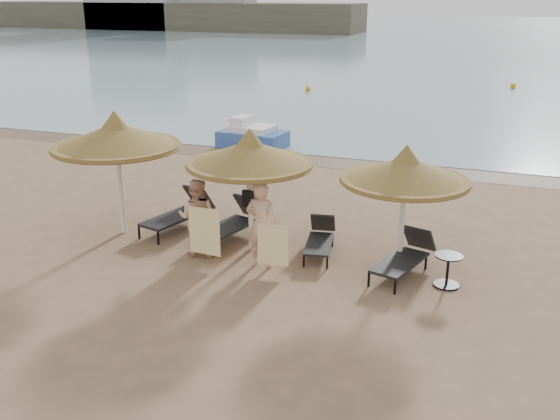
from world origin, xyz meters
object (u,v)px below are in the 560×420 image
(lounger_far_left, at_px, (181,212))
(lounger_far_right, at_px, (406,255))
(lounger_near_right, at_px, (320,238))
(person_left, at_px, (197,211))
(person_right, at_px, (261,218))
(palapa_left, at_px, (116,137))
(pedal_boat, at_px, (252,136))
(lounger_near_left, at_px, (232,222))
(side_table, at_px, (447,271))
(palapa_center, at_px, (250,154))
(palapa_right, at_px, (405,171))

(lounger_far_left, xyz_separation_m, lounger_far_right, (5.70, -0.74, -0.03))
(lounger_near_right, xyz_separation_m, person_left, (-2.52, -1.10, 0.69))
(lounger_near_right, distance_m, person_right, 1.70)
(palapa_left, height_order, lounger_far_left, palapa_left)
(pedal_boat, bearing_deg, lounger_near_left, -63.86)
(side_table, bearing_deg, palapa_center, 174.65)
(lounger_near_left, height_order, side_table, lounger_near_left)
(palapa_right, xyz_separation_m, pedal_boat, (-7.13, 8.99, -1.71))
(lounger_near_left, distance_m, person_right, 1.88)
(palapa_left, relative_size, lounger_far_left, 1.38)
(person_left, relative_size, pedal_boat, 0.79)
(side_table, bearing_deg, pedal_boat, 130.38)
(palapa_left, relative_size, lounger_near_left, 1.38)
(palapa_left, relative_size, palapa_right, 1.12)
(palapa_right, relative_size, lounger_near_left, 1.23)
(palapa_center, relative_size, person_left, 1.38)
(lounger_far_right, xyz_separation_m, side_table, (0.89, -0.34, -0.07))
(lounger_near_right, relative_size, lounger_far_right, 0.86)
(palapa_left, height_order, palapa_center, palapa_left)
(palapa_right, bearing_deg, person_right, -160.01)
(palapa_left, relative_size, person_left, 1.48)
(person_right, bearing_deg, lounger_near_right, -128.80)
(lounger_far_right, bearing_deg, side_table, -4.61)
(lounger_far_left, distance_m, person_left, 1.91)
(palapa_right, height_order, lounger_near_right, palapa_right)
(lounger_near_right, bearing_deg, palapa_right, -15.37)
(lounger_near_left, xyz_separation_m, person_right, (1.24, -1.24, 0.68))
(palapa_center, distance_m, pedal_boat, 10.13)
(palapa_center, height_order, palapa_right, palapa_center)
(palapa_right, bearing_deg, lounger_far_left, 175.41)
(palapa_right, relative_size, lounger_far_left, 1.23)
(palapa_right, height_order, side_table, palapa_right)
(lounger_near_right, bearing_deg, person_left, -166.69)
(palapa_left, bearing_deg, palapa_center, 1.50)
(lounger_far_left, xyz_separation_m, lounger_near_left, (1.50, -0.22, 0.00))
(side_table, distance_m, pedal_boat, 12.65)
(palapa_right, distance_m, person_right, 3.14)
(person_right, bearing_deg, pedal_boat, -66.25)
(lounger_near_right, distance_m, pedal_boat, 10.30)
(lounger_near_right, xyz_separation_m, person_right, (-0.96, -1.18, 0.76))
(palapa_right, relative_size, pedal_boat, 1.03)
(palapa_left, height_order, lounger_near_left, palapa_left)
(person_right, bearing_deg, side_table, -174.21)
(lounger_near_left, bearing_deg, side_table, 4.59)
(palapa_left, bearing_deg, lounger_near_left, 11.38)
(side_table, relative_size, person_left, 0.32)
(lounger_far_left, distance_m, lounger_near_left, 1.52)
(side_table, relative_size, person_right, 0.30)
(palapa_right, relative_size, lounger_near_right, 1.55)
(lounger_near_right, bearing_deg, palapa_left, 175.49)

